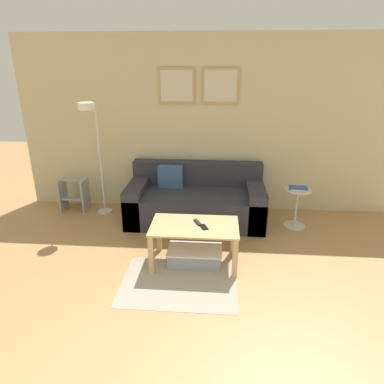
# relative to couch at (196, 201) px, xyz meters

# --- Properties ---
(wall_back) EXTENTS (5.60, 0.09, 2.55)m
(wall_back) POSITION_rel_couch_xyz_m (0.14, 0.49, 1.01)
(wall_back) COLOR #C6BC93
(wall_back) RESTS_ON ground_plane
(area_rug) EXTENTS (1.21, 0.90, 0.01)m
(area_rug) POSITION_rel_couch_xyz_m (-0.06, -1.57, -0.28)
(area_rug) COLOR #A39989
(area_rug) RESTS_ON ground_plane
(couch) EXTENTS (1.91, 0.92, 0.78)m
(couch) POSITION_rel_couch_xyz_m (0.00, 0.00, 0.00)
(couch) COLOR #2D2D38
(couch) RESTS_ON ground_plane
(coffee_table) EXTENTS (0.97, 0.57, 0.48)m
(coffee_table) POSITION_rel_couch_xyz_m (0.07, -1.17, 0.11)
(coffee_table) COLOR tan
(coffee_table) RESTS_ON ground_plane
(storage_bin) EXTENTS (0.61, 0.36, 0.18)m
(storage_bin) POSITION_rel_couch_xyz_m (0.07, -1.19, -0.19)
(storage_bin) COLOR gray
(storage_bin) RESTS_ON ground_plane
(floor_lamp) EXTENTS (0.22, 0.54, 1.68)m
(floor_lamp) POSITION_rel_couch_xyz_m (-1.40, -0.06, 0.93)
(floor_lamp) COLOR silver
(floor_lamp) RESTS_ON ground_plane
(side_table) EXTENTS (0.35, 0.35, 0.55)m
(side_table) POSITION_rel_couch_xyz_m (1.40, -0.13, 0.05)
(side_table) COLOR silver
(side_table) RESTS_ON ground_plane
(book_stack) EXTENTS (0.25, 0.16, 0.03)m
(book_stack) POSITION_rel_couch_xyz_m (1.40, -0.13, 0.29)
(book_stack) COLOR silver
(book_stack) RESTS_ON side_table
(remote_control) EXTENTS (0.10, 0.15, 0.02)m
(remote_control) POSITION_rel_couch_xyz_m (0.10, -1.12, 0.21)
(remote_control) COLOR #232328
(remote_control) RESTS_ON coffee_table
(cell_phone) EXTENTS (0.11, 0.15, 0.01)m
(cell_phone) POSITION_rel_couch_xyz_m (0.17, -1.21, 0.20)
(cell_phone) COLOR black
(cell_phone) RESTS_ON coffee_table
(step_stool) EXTENTS (0.39, 0.29, 0.49)m
(step_stool) POSITION_rel_couch_xyz_m (-1.89, 0.19, -0.02)
(step_stool) COLOR #99999E
(step_stool) RESTS_ON ground_plane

